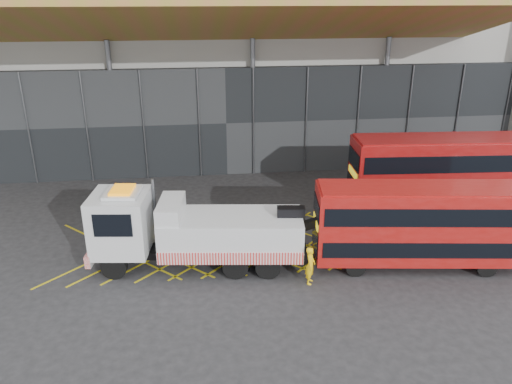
{
  "coord_description": "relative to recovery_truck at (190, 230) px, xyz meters",
  "views": [
    {
      "loc": [
        -0.25,
        -24.75,
        13.06
      ],
      "look_at": [
        3.0,
        1.5,
        2.4
      ],
      "focal_mm": 35.0,
      "sensor_mm": 36.0,
      "label": 1
    }
  ],
  "objects": [
    {
      "name": "road_markings",
      "position": [
        3.19,
        2.17,
        -1.99
      ],
      "size": [
        21.56,
        7.16,
        0.01
      ],
      "color": "gold",
      "rests_on": "ground_plane"
    },
    {
      "name": "bus_towed",
      "position": [
        11.48,
        -1.38,
        0.39
      ],
      "size": [
        10.8,
        3.79,
        4.3
      ],
      "rotation": [
        0.0,
        0.0,
        -0.13
      ],
      "color": "#9E0F0C",
      "rests_on": "ground_plane"
    },
    {
      "name": "recovery_truck",
      "position": [
        0.0,
        0.0,
        0.0
      ],
      "size": [
        12.46,
        4.2,
        4.32
      ],
      "rotation": [
        0.0,
        0.0,
        -0.12
      ],
      "color": "black",
      "rests_on": "ground_plane"
    },
    {
      "name": "construction_building",
      "position": [
        2.71,
        20.57,
        6.98
      ],
      "size": [
        55.0,
        23.97,
        18.0
      ],
      "color": "gray",
      "rests_on": "ground_plane"
    },
    {
      "name": "bus_second",
      "position": [
        15.96,
        4.73,
        0.74
      ],
      "size": [
        12.25,
        3.63,
        4.92
      ],
      "rotation": [
        0.0,
        0.0,
        -0.07
      ],
      "color": "maroon",
      "rests_on": "ground_plane"
    },
    {
      "name": "ground_plane",
      "position": [
        0.79,
        2.17,
        -1.99
      ],
      "size": [
        120.0,
        120.0,
        0.0
      ],
      "primitive_type": "plane",
      "color": "#262628"
    },
    {
      "name": "worker",
      "position": [
        5.65,
        -2.35,
        -1.04
      ],
      "size": [
        0.67,
        0.81,
        1.9
      ],
      "primitive_type": "imported",
      "rotation": [
        0.0,
        0.0,
        1.21
      ],
      "color": "yellow",
      "rests_on": "ground_plane"
    }
  ]
}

